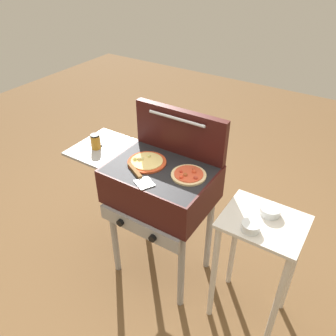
{
  "coord_description": "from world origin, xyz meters",
  "views": [
    {
      "loc": [
        0.95,
        -1.4,
        2.07
      ],
      "look_at": [
        0.05,
        0.0,
        0.92
      ],
      "focal_mm": 36.47,
      "sensor_mm": 36.0,
      "label": 1
    }
  ],
  "objects_px": {
    "pizza_cheese": "(146,162)",
    "grill": "(159,187)",
    "prep_table": "(258,251)",
    "spatula": "(139,176)",
    "pizza_pepperoni": "(189,175)",
    "sauce_jar": "(96,142)",
    "topping_bowl_near": "(270,211)",
    "topping_bowl_far": "(251,227)"
  },
  "relations": [
    {
      "from": "pizza_pepperoni",
      "to": "topping_bowl_near",
      "type": "distance_m",
      "value": 0.49
    },
    {
      "from": "prep_table",
      "to": "pizza_cheese",
      "type": "bearing_deg",
      "value": -179.62
    },
    {
      "from": "prep_table",
      "to": "grill",
      "type": "bearing_deg",
      "value": -179.63
    },
    {
      "from": "spatula",
      "to": "prep_table",
      "type": "distance_m",
      "value": 0.81
    },
    {
      "from": "pizza_pepperoni",
      "to": "sauce_jar",
      "type": "distance_m",
      "value": 0.67
    },
    {
      "from": "sauce_jar",
      "to": "pizza_cheese",
      "type": "bearing_deg",
      "value": 4.74
    },
    {
      "from": "pizza_cheese",
      "to": "prep_table",
      "type": "relative_size",
      "value": 0.3
    },
    {
      "from": "topping_bowl_near",
      "to": "grill",
      "type": "bearing_deg",
      "value": -173.92
    },
    {
      "from": "grill",
      "to": "sauce_jar",
      "type": "bearing_deg",
      "value": -176.11
    },
    {
      "from": "pizza_pepperoni",
      "to": "topping_bowl_near",
      "type": "height_order",
      "value": "pizza_pepperoni"
    },
    {
      "from": "pizza_cheese",
      "to": "topping_bowl_far",
      "type": "relative_size",
      "value": 2.47
    },
    {
      "from": "pizza_pepperoni",
      "to": "pizza_cheese",
      "type": "bearing_deg",
      "value": -174.86
    },
    {
      "from": "grill",
      "to": "topping_bowl_far",
      "type": "height_order",
      "value": "grill"
    },
    {
      "from": "pizza_pepperoni",
      "to": "sauce_jar",
      "type": "xyz_separation_m",
      "value": [
        -0.67,
        -0.06,
        0.04
      ]
    },
    {
      "from": "grill",
      "to": "prep_table",
      "type": "distance_m",
      "value": 0.7
    },
    {
      "from": "topping_bowl_near",
      "to": "topping_bowl_far",
      "type": "xyz_separation_m",
      "value": [
        -0.04,
        -0.17,
        -0.0
      ]
    },
    {
      "from": "spatula",
      "to": "sauce_jar",
      "type": "bearing_deg",
      "value": 165.89
    },
    {
      "from": "spatula",
      "to": "topping_bowl_far",
      "type": "distance_m",
      "value": 0.69
    },
    {
      "from": "pizza_cheese",
      "to": "prep_table",
      "type": "height_order",
      "value": "pizza_cheese"
    },
    {
      "from": "pizza_cheese",
      "to": "spatula",
      "type": "height_order",
      "value": "pizza_cheese"
    },
    {
      "from": "grill",
      "to": "topping_bowl_far",
      "type": "xyz_separation_m",
      "value": [
        0.64,
        -0.1,
        0.07
      ]
    },
    {
      "from": "topping_bowl_near",
      "to": "topping_bowl_far",
      "type": "bearing_deg",
      "value": -103.92
    },
    {
      "from": "grill",
      "to": "pizza_pepperoni",
      "type": "distance_m",
      "value": 0.25
    },
    {
      "from": "sauce_jar",
      "to": "spatula",
      "type": "xyz_separation_m",
      "value": [
        0.43,
        -0.11,
        -0.04
      ]
    },
    {
      "from": "pizza_cheese",
      "to": "prep_table",
      "type": "bearing_deg",
      "value": 0.38
    },
    {
      "from": "pizza_pepperoni",
      "to": "topping_bowl_far",
      "type": "bearing_deg",
      "value": -15.95
    },
    {
      "from": "prep_table",
      "to": "spatula",
      "type": "bearing_deg",
      "value": -168.68
    },
    {
      "from": "sauce_jar",
      "to": "prep_table",
      "type": "bearing_deg",
      "value": 1.83
    },
    {
      "from": "grill",
      "to": "sauce_jar",
      "type": "xyz_separation_m",
      "value": [
        -0.47,
        -0.03,
        0.19
      ]
    },
    {
      "from": "prep_table",
      "to": "topping_bowl_near",
      "type": "height_order",
      "value": "topping_bowl_near"
    },
    {
      "from": "pizza_pepperoni",
      "to": "topping_bowl_far",
      "type": "distance_m",
      "value": 0.47
    },
    {
      "from": "pizza_cheese",
      "to": "sauce_jar",
      "type": "xyz_separation_m",
      "value": [
        -0.38,
        -0.03,
        0.04
      ]
    },
    {
      "from": "grill",
      "to": "spatula",
      "type": "relative_size",
      "value": 3.74
    },
    {
      "from": "grill",
      "to": "prep_table",
      "type": "bearing_deg",
      "value": 0.37
    },
    {
      "from": "spatula",
      "to": "topping_bowl_near",
      "type": "relative_size",
      "value": 2.26
    },
    {
      "from": "prep_table",
      "to": "topping_bowl_far",
      "type": "xyz_separation_m",
      "value": [
        -0.04,
        -0.11,
        0.26
      ]
    },
    {
      "from": "sauce_jar",
      "to": "prep_table",
      "type": "distance_m",
      "value": 1.21
    },
    {
      "from": "pizza_cheese",
      "to": "grill",
      "type": "bearing_deg",
      "value": 0.41
    },
    {
      "from": "spatula",
      "to": "topping_bowl_far",
      "type": "relative_size",
      "value": 2.64
    },
    {
      "from": "pizza_cheese",
      "to": "spatula",
      "type": "distance_m",
      "value": 0.15
    },
    {
      "from": "grill",
      "to": "pizza_cheese",
      "type": "relative_size",
      "value": 4.0
    },
    {
      "from": "pizza_pepperoni",
      "to": "spatula",
      "type": "bearing_deg",
      "value": -145.52
    }
  ]
}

